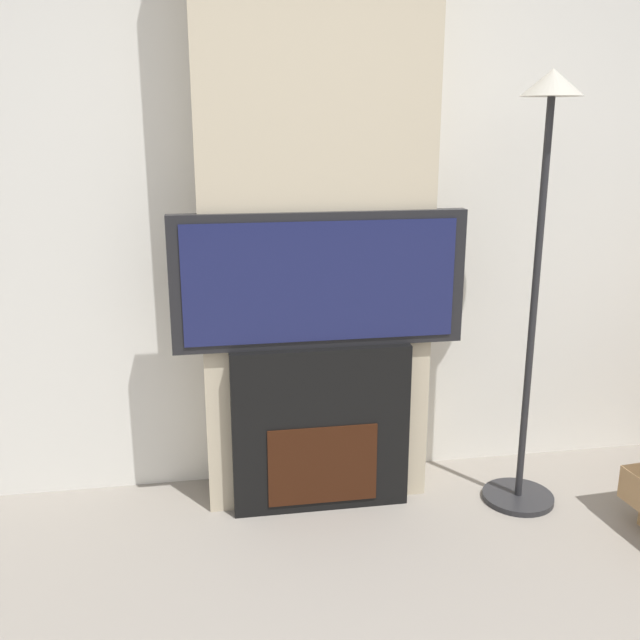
{
  "coord_description": "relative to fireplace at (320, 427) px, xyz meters",
  "views": [
    {
      "loc": [
        -0.46,
        -1.06,
        1.62
      ],
      "look_at": [
        0.0,
        1.7,
        0.84
      ],
      "focal_mm": 40.0,
      "sensor_mm": 36.0,
      "label": 1
    }
  ],
  "objects": [
    {
      "name": "wall_back",
      "position": [
        0.0,
        0.33,
        0.99
      ],
      "size": [
        6.0,
        0.06,
        2.7
      ],
      "color": "silver",
      "rests_on": "ground_plane"
    },
    {
      "name": "television",
      "position": [
        0.0,
        -0.0,
        0.64
      ],
      "size": [
        1.19,
        0.07,
        0.55
      ],
      "color": "black",
      "rests_on": "fireplace"
    },
    {
      "name": "floor_lamp",
      "position": [
        0.87,
        -0.12,
        0.82
      ],
      "size": [
        0.31,
        0.31,
        1.81
      ],
      "color": "#262628",
      "rests_on": "ground_plane"
    },
    {
      "name": "chimney_breast",
      "position": [
        0.0,
        0.15,
        0.99
      ],
      "size": [
        0.95,
        0.3,
        2.7
      ],
      "color": "beige",
      "rests_on": "ground_plane"
    },
    {
      "name": "fireplace",
      "position": [
        0.0,
        0.0,
        0.0
      ],
      "size": [
        0.75,
        0.15,
        0.73
      ],
      "color": "black",
      "rests_on": "ground_plane"
    }
  ]
}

